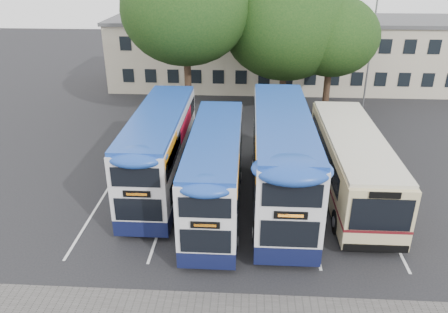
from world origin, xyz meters
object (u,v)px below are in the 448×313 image
Objects in this scene: tree_right at (332,37)px; bus_dd_right at (281,156)px; lamp_post at (371,46)px; bus_dd_left at (160,147)px; tree_left at (185,10)px; bus_single at (351,159)px; tree_mid at (286,25)px; bus_dd_mid at (215,169)px.

bus_dd_right is (-4.20, -12.93, -3.56)m from tree_right.
lamp_post reaches higher than tree_right.
tree_left is at bearing 89.26° from bus_dd_left.
tree_left is (-13.71, -3.92, 2.97)m from lamp_post.
tree_left is 1.06× the size of bus_single.
bus_single is (9.90, 0.04, -0.46)m from bus_dd_left.
bus_single is at bearing -77.28° from tree_mid.
lamp_post is 17.09m from bus_dd_right.
tree_mid is at bearing 86.09° from bus_dd_right.
bus_single is (-3.94, -13.89, -3.21)m from lamp_post.
bus_dd_mid is (2.91, -12.18, -5.81)m from tree_left.
bus_dd_mid is 0.88× the size of bus_dd_right.
tree_left reaches higher than lamp_post.
bus_dd_left is 0.92× the size of bus_dd_right.
bus_single is at bearing 0.23° from bus_dd_left.
lamp_post is 19.82m from bus_dd_left.
tree_right is at bearing 48.57° from bus_dd_left.
bus_single is at bearing -45.58° from tree_left.
tree_mid is (-6.71, -1.59, 1.69)m from lamp_post.
bus_dd_left is (-7.12, -12.34, -4.43)m from tree_mid.
tree_left reaches higher than bus_dd_right.
tree_left is 1.10× the size of tree_mid.
tree_mid reaches higher than bus_dd_left.
tree_mid is 0.96× the size of bus_single.
tree_right reaches higher than bus_dd_mid.
bus_dd_right is (6.20, -1.15, 0.21)m from bus_dd_left.
bus_dd_mid is at bearing -117.82° from tree_right.
lamp_post is 4.18m from tree_right.
bus_single is (2.78, -12.30, -4.89)m from tree_mid.
tree_left reaches higher than tree_mid.
bus_dd_right is at bearing -116.85° from lamp_post.
tree_right reaches higher than bus_single.
bus_dd_left is at bearing -179.77° from bus_single.
tree_left is 10.60m from tree_right.
bus_dd_right reaches higher than bus_dd_left.
tree_right is at bearing 9.80° from tree_left.
bus_dd_left is 6.31m from bus_dd_right.
tree_mid is 15.74m from bus_dd_mid.
tree_left reaches higher than bus_dd_left.
lamp_post is at bearing 32.00° from tree_right.
bus_dd_left is 1.04× the size of bus_dd_mid.
tree_left is at bearing 134.42° from bus_single.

